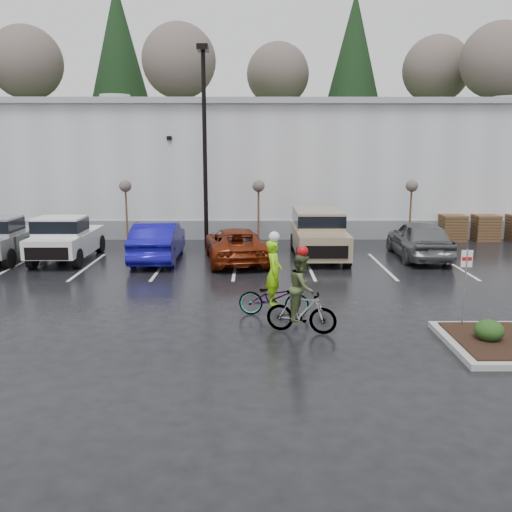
{
  "coord_description": "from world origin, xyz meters",
  "views": [
    {
      "loc": [
        -1.76,
        -13.54,
        4.84
      ],
      "look_at": [
        -1.67,
        3.75,
        1.3
      ],
      "focal_mm": 38.0,
      "sensor_mm": 36.0,
      "label": 1
    }
  ],
  "objects_px": {
    "sapling_mid": "(259,189)",
    "cyclist_olive": "(302,301)",
    "pallet_stack_b": "(485,228)",
    "sapling_west": "(125,190)",
    "car_grey": "(419,239)",
    "cyclist_hivis": "(274,290)",
    "sapling_east": "(412,189)",
    "pickup_silver": "(5,237)",
    "pickup_white": "(69,237)",
    "fire_lane_sign": "(465,279)",
    "suv_tan": "(319,235)",
    "car_blue": "(158,241)",
    "car_red": "(236,245)",
    "lamppost": "(204,127)",
    "pallet_stack_a": "(452,228)"
  },
  "relations": [
    {
      "from": "sapling_mid",
      "to": "car_red",
      "type": "relative_size",
      "value": 0.62
    },
    {
      "from": "pallet_stack_b",
      "to": "pickup_silver",
      "type": "relative_size",
      "value": 0.26
    },
    {
      "from": "pickup_silver",
      "to": "pickup_white",
      "type": "height_order",
      "value": "same"
    },
    {
      "from": "sapling_east",
      "to": "car_red",
      "type": "height_order",
      "value": "sapling_east"
    },
    {
      "from": "pallet_stack_a",
      "to": "cyclist_olive",
      "type": "xyz_separation_m",
      "value": [
        -9.0,
        -13.95,
        0.17
      ]
    },
    {
      "from": "fire_lane_sign",
      "to": "pickup_silver",
      "type": "xyz_separation_m",
      "value": [
        -16.26,
        9.31,
        -0.43
      ]
    },
    {
      "from": "fire_lane_sign",
      "to": "pickup_white",
      "type": "bearing_deg",
      "value": 145.48
    },
    {
      "from": "lamppost",
      "to": "fire_lane_sign",
      "type": "bearing_deg",
      "value": -56.54
    },
    {
      "from": "pallet_stack_b",
      "to": "car_red",
      "type": "distance_m",
      "value": 13.64
    },
    {
      "from": "lamppost",
      "to": "car_red",
      "type": "bearing_deg",
      "value": -63.36
    },
    {
      "from": "pallet_stack_b",
      "to": "sapling_west",
      "type": "bearing_deg",
      "value": -176.86
    },
    {
      "from": "sapling_mid",
      "to": "car_blue",
      "type": "height_order",
      "value": "sapling_mid"
    },
    {
      "from": "pallet_stack_b",
      "to": "cyclist_olive",
      "type": "bearing_deg",
      "value": -127.49
    },
    {
      "from": "car_grey",
      "to": "cyclist_olive",
      "type": "distance_m",
      "value": 11.28
    },
    {
      "from": "lamppost",
      "to": "pickup_white",
      "type": "height_order",
      "value": "lamppost"
    },
    {
      "from": "suv_tan",
      "to": "pallet_stack_b",
      "type": "bearing_deg",
      "value": 25.32
    },
    {
      "from": "pickup_white",
      "to": "car_red",
      "type": "distance_m",
      "value": 7.26
    },
    {
      "from": "lamppost",
      "to": "sapling_east",
      "type": "distance_m",
      "value": 10.48
    },
    {
      "from": "car_grey",
      "to": "cyclist_hivis",
      "type": "relative_size",
      "value": 2.01
    },
    {
      "from": "pickup_silver",
      "to": "pickup_white",
      "type": "distance_m",
      "value": 2.74
    },
    {
      "from": "fire_lane_sign",
      "to": "car_red",
      "type": "relative_size",
      "value": 0.43
    },
    {
      "from": "pallet_stack_a",
      "to": "pallet_stack_b",
      "type": "xyz_separation_m",
      "value": [
        1.7,
        0.0,
        0.0
      ]
    },
    {
      "from": "lamppost",
      "to": "car_grey",
      "type": "height_order",
      "value": "lamppost"
    },
    {
      "from": "sapling_west",
      "to": "cyclist_hivis",
      "type": "xyz_separation_m",
      "value": [
        6.83,
        -11.5,
        -1.97
      ]
    },
    {
      "from": "pickup_silver",
      "to": "cyclist_hivis",
      "type": "height_order",
      "value": "cyclist_hivis"
    },
    {
      "from": "lamppost",
      "to": "pallet_stack_a",
      "type": "relative_size",
      "value": 6.83
    },
    {
      "from": "suv_tan",
      "to": "pallet_stack_a",
      "type": "bearing_deg",
      "value": 30.19
    },
    {
      "from": "car_red",
      "to": "pickup_silver",
      "type": "bearing_deg",
      "value": -10.71
    },
    {
      "from": "cyclist_hivis",
      "to": "cyclist_olive",
      "type": "xyz_separation_m",
      "value": [
        0.67,
        -1.45,
        0.09
      ]
    },
    {
      "from": "pickup_white",
      "to": "suv_tan",
      "type": "height_order",
      "value": "suv_tan"
    },
    {
      "from": "car_red",
      "to": "suv_tan",
      "type": "xyz_separation_m",
      "value": [
        3.59,
        0.7,
        0.31
      ]
    },
    {
      "from": "lamppost",
      "to": "pickup_white",
      "type": "relative_size",
      "value": 1.77
    },
    {
      "from": "sapling_east",
      "to": "pickup_silver",
      "type": "bearing_deg",
      "value": -169.31
    },
    {
      "from": "sapling_east",
      "to": "cyclist_olive",
      "type": "height_order",
      "value": "sapling_east"
    },
    {
      "from": "sapling_mid",
      "to": "sapling_east",
      "type": "xyz_separation_m",
      "value": [
        7.5,
        0.0,
        0.0
      ]
    },
    {
      "from": "car_blue",
      "to": "suv_tan",
      "type": "bearing_deg",
      "value": -177.11
    },
    {
      "from": "car_blue",
      "to": "car_grey",
      "type": "relative_size",
      "value": 1.03
    },
    {
      "from": "sapling_east",
      "to": "car_red",
      "type": "relative_size",
      "value": 0.62
    },
    {
      "from": "pickup_silver",
      "to": "suv_tan",
      "type": "xyz_separation_m",
      "value": [
        13.57,
        0.18,
        0.05
      ]
    },
    {
      "from": "pallet_stack_a",
      "to": "car_red",
      "type": "height_order",
      "value": "car_red"
    },
    {
      "from": "lamppost",
      "to": "sapling_west",
      "type": "distance_m",
      "value": 5.07
    },
    {
      "from": "fire_lane_sign",
      "to": "car_red",
      "type": "bearing_deg",
      "value": 125.58
    },
    {
      "from": "car_red",
      "to": "sapling_east",
      "type": "bearing_deg",
      "value": -162.5
    },
    {
      "from": "sapling_mid",
      "to": "cyclist_olive",
      "type": "bearing_deg",
      "value": -85.59
    },
    {
      "from": "suv_tan",
      "to": "sapling_east",
      "type": "bearing_deg",
      "value": 34.01
    },
    {
      "from": "pallet_stack_b",
      "to": "pickup_white",
      "type": "xyz_separation_m",
      "value": [
        -19.93,
        -4.5,
        0.3
      ]
    },
    {
      "from": "sapling_west",
      "to": "pickup_silver",
      "type": "relative_size",
      "value": 0.62
    },
    {
      "from": "sapling_east",
      "to": "fire_lane_sign",
      "type": "distance_m",
      "value": 13.06
    },
    {
      "from": "car_blue",
      "to": "pickup_white",
      "type": "bearing_deg",
      "value": -5.39
    },
    {
      "from": "pickup_silver",
      "to": "sapling_west",
      "type": "bearing_deg",
      "value": 37.99
    }
  ]
}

